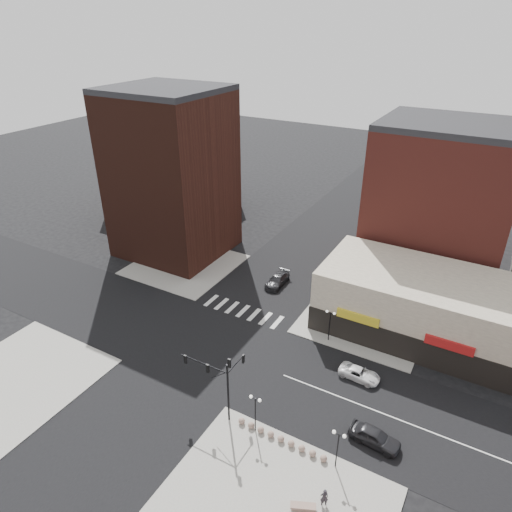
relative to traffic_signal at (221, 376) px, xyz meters
The scene contains 21 objects.
ground 11.76m from the traffic_signal, 132.74° to the left, with size 240.00×240.00×0.00m, color black.
road_ew 11.76m from the traffic_signal, 132.74° to the left, with size 200.00×14.00×0.02m, color black.
road_ns 11.76m from the traffic_signal, 132.74° to the left, with size 14.00×200.00×0.02m, color black.
sidewalk_nw 31.55m from the traffic_signal, 134.23° to the left, with size 15.00×15.00×0.12m, color gray.
sidewalk_ne 23.99m from the traffic_signal, 71.98° to the left, with size 15.00×15.00×0.12m, color gray.
sidewalk_se 11.79m from the traffic_signal, 35.14° to the right, with size 18.00×14.00×0.12m, color gray.
sidewalk_sw 23.26m from the traffic_signal, 162.94° to the right, with size 15.00×15.00×0.12m, color gray.
building_nw 37.93m from the traffic_signal, 134.90° to the left, with size 16.00×15.00×25.00m, color #351810.
building_nw_low 57.36m from the traffic_signal, 133.17° to the left, with size 20.00×18.00×12.00m, color #351810.
building_ne_midrise 39.60m from the traffic_signal, 72.51° to the left, with size 18.00×15.00×22.00m, color maroon.
building_ne_row 26.71m from the traffic_signal, 58.92° to the left, with size 24.20×12.20×8.00m.
traffic_signal is the anchor object (origin of this frame).
street_lamp_se_a 4.12m from the traffic_signal, ahead, with size 1.22×0.32×4.16m.
street_lamp_se_b 11.88m from the traffic_signal, ahead, with size 1.22×0.32×4.16m.
street_lamp_ne 16.62m from the traffic_signal, 73.25° to the left, with size 1.22×0.32×4.16m.
bollard_row 7.89m from the traffic_signal, ahead, with size 9.03×0.63×0.63m.
white_suv 15.86m from the traffic_signal, 48.79° to the left, with size 2.04×4.42×1.23m, color white.
dark_sedan_east 15.07m from the traffic_signal, 15.90° to the left, with size 1.91×4.75×1.62m, color black.
dark_sedan_north 25.46m from the traffic_signal, 104.88° to the left, with size 2.11×5.18×1.50m, color black.
pedestrian 13.42m from the traffic_signal, 17.92° to the right, with size 0.66×0.43×1.80m, color #272429.
stone_bench 12.90m from the traffic_signal, 25.04° to the right, with size 2.12×1.40×0.48m.
Camera 1 is at (26.00, -34.30, 34.88)m, focal length 32.00 mm.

